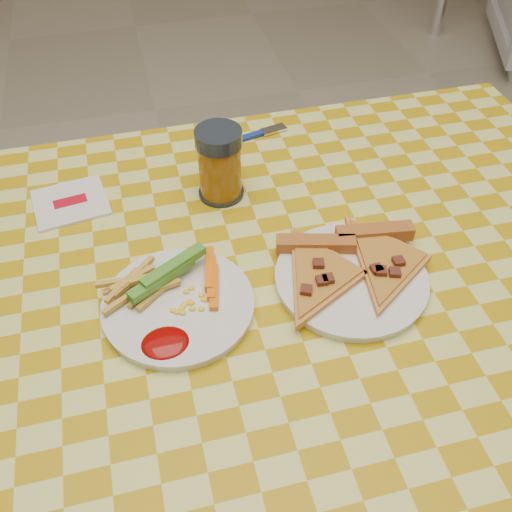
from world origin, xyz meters
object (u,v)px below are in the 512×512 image
(table, at_px, (247,322))
(plate_left, at_px, (179,306))
(plate_right, at_px, (351,280))
(drink_glass, at_px, (220,164))

(table, relative_size, plate_left, 6.28)
(plate_left, relative_size, plate_right, 0.95)
(plate_left, bearing_deg, table, 6.60)
(plate_right, bearing_deg, table, 170.93)
(table, relative_size, drink_glass, 10.39)
(table, xyz_separation_m, drink_glass, (0.01, 0.22, 0.13))
(plate_right, distance_m, drink_glass, 0.28)
(table, height_order, drink_glass, drink_glass)
(table, xyz_separation_m, plate_right, (0.15, -0.02, 0.08))
(plate_left, distance_m, plate_right, 0.25)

